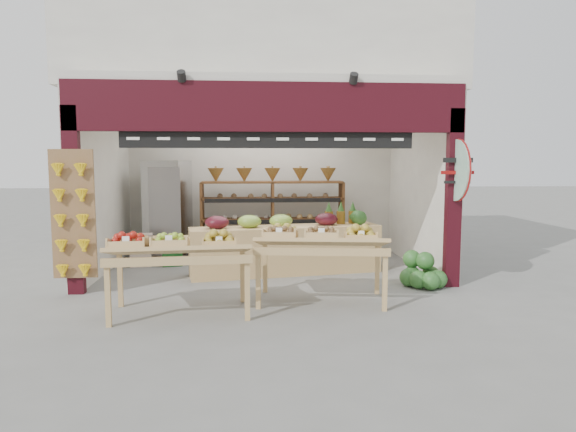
# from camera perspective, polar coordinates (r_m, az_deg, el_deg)

# --- Properties ---
(ground) EXTENTS (60.00, 60.00, 0.00)m
(ground) POSITION_cam_1_polar(r_m,az_deg,el_deg) (8.66, -2.40, -6.48)
(ground) COLOR slate
(ground) RESTS_ON ground
(shop_structure) EXTENTS (6.36, 5.12, 5.40)m
(shop_structure) POSITION_cam_1_polar(r_m,az_deg,el_deg) (10.27, -2.85, 17.51)
(shop_structure) COLOR silver
(shop_structure) RESTS_ON ground
(banana_board) EXTENTS (0.60, 0.15, 1.80)m
(banana_board) POSITION_cam_1_polar(r_m,az_deg,el_deg) (7.70, -22.82, -0.09)
(banana_board) COLOR brown
(banana_board) RESTS_ON ground
(gift_sign) EXTENTS (0.04, 0.93, 0.92)m
(gift_sign) POSITION_cam_1_polar(r_m,az_deg,el_deg) (7.92, 18.26, 4.83)
(gift_sign) COLOR #A8D3B8
(gift_sign) RESTS_ON ground
(back_shelving) EXTENTS (2.82, 0.46, 1.76)m
(back_shelving) POSITION_cam_1_polar(r_m,az_deg,el_deg) (10.17, -1.74, 1.67)
(back_shelving) COLOR brown
(back_shelving) RESTS_ON ground
(refrigerator) EXTENTS (0.89, 0.89, 1.90)m
(refrigerator) POSITION_cam_1_polar(r_m,az_deg,el_deg) (10.22, -13.21, 0.68)
(refrigerator) COLOR #AEB0B5
(refrigerator) RESTS_ON ground
(cardboard_stack) EXTENTS (0.97, 0.72, 0.58)m
(cardboard_stack) POSITION_cam_1_polar(r_m,az_deg,el_deg) (9.69, -14.55, -4.04)
(cardboard_stack) COLOR silver
(cardboard_stack) RESTS_ON ground
(mid_counter) EXTENTS (3.26, 1.17, 1.02)m
(mid_counter) POSITION_cam_1_polar(r_m,az_deg,el_deg) (8.64, -0.29, -3.54)
(mid_counter) COLOR tan
(mid_counter) RESTS_ON ground
(display_table_left) EXTENTS (1.77, 1.07, 1.07)m
(display_table_left) POSITION_cam_1_polar(r_m,az_deg,el_deg) (6.48, -12.92, -3.32)
(display_table_left) COLOR tan
(display_table_left) RESTS_ON ground
(display_table_right) EXTENTS (1.84, 1.19, 1.08)m
(display_table_right) POSITION_cam_1_polar(r_m,az_deg,el_deg) (6.91, 3.14, -2.52)
(display_table_right) COLOR tan
(display_table_right) RESTS_ON ground
(watermelon_pile) EXTENTS (0.67, 0.69, 0.53)m
(watermelon_pile) POSITION_cam_1_polar(r_m,az_deg,el_deg) (8.04, 14.65, -6.17)
(watermelon_pile) COLOR #194C1D
(watermelon_pile) RESTS_ON ground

